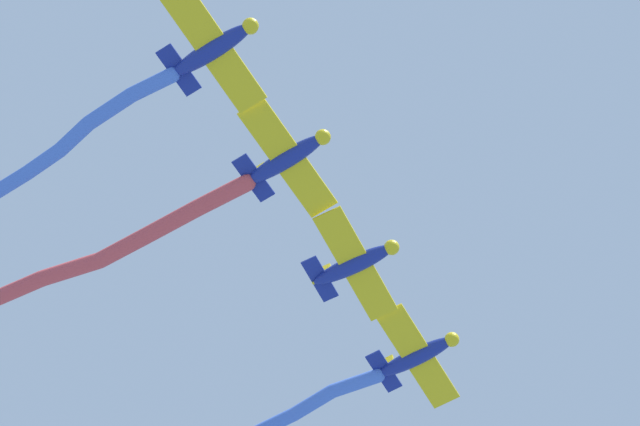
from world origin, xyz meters
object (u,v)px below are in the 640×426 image
Objects in this scene: airplane_lead at (214,49)px; airplane_right_wing at (355,264)px; airplane_slot at (417,356)px; airplane_left_wing at (288,158)px.

airplane_right_wing is (2.84, 13.20, 0.00)m from airplane_lead.
airplane_slot is (4.26, 19.79, 0.30)m from airplane_lead.
airplane_lead is 6.75m from airplane_left_wing.
airplane_right_wing is 6.75m from airplane_slot.
airplane_left_wing is 13.50m from airplane_slot.
airplane_left_wing is (1.42, 6.59, 0.30)m from airplane_lead.
airplane_lead is 20.25m from airplane_slot.
airplane_right_wing is at bearing 91.71° from airplane_lead.
airplane_slot is at bearing 91.71° from airplane_lead.
airplane_slot reaches higher than airplane_right_wing.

